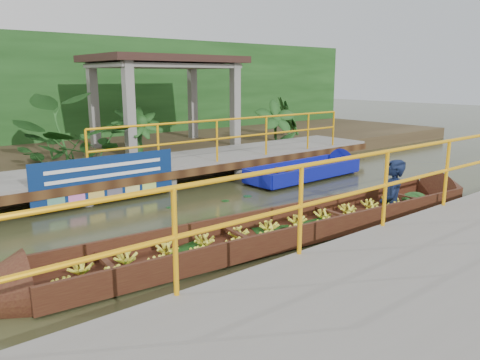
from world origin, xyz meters
TOP-DOWN VIEW (x-y plane):
  - ground at (0.00, 0.00)m, footprint 80.00×80.00m
  - land_strip at (0.00, 7.50)m, footprint 30.00×8.00m
  - far_dock at (0.02, 3.43)m, footprint 16.00×2.06m
  - near_dock at (1.00, -4.20)m, footprint 18.00×2.40m
  - pavilion at (3.00, 6.30)m, footprint 4.40×3.00m
  - foliage_backdrop at (0.00, 10.00)m, footprint 30.00×0.80m
  - vendor_boat at (1.27, -1.32)m, footprint 10.17×1.86m
  - moored_blue_boat at (5.23, 1.67)m, footprint 3.93×1.16m
  - blue_banner at (-0.66, 2.48)m, footprint 3.03×0.04m
  - tropical_plants at (1.27, 5.30)m, footprint 14.04×1.04m

SIDE VIEW (x-z plane):
  - ground at x=0.00m, z-range 0.00..0.00m
  - moored_blue_boat at x=5.23m, z-range -0.30..0.63m
  - land_strip at x=0.00m, z-range 0.00..0.45m
  - vendor_boat at x=1.27m, z-range -0.89..1.44m
  - near_dock at x=1.00m, z-range -0.56..1.16m
  - far_dock at x=0.02m, z-range -0.35..1.30m
  - blue_banner at x=-0.66m, z-range 0.08..1.03m
  - tropical_plants at x=1.27m, z-range 0.45..1.75m
  - foliage_backdrop at x=0.00m, z-range 0.00..4.00m
  - pavilion at x=3.00m, z-range 1.32..4.32m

